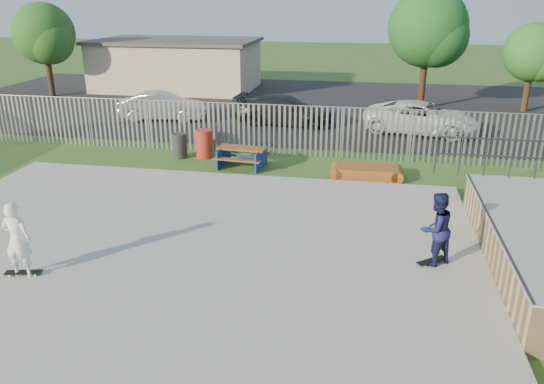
% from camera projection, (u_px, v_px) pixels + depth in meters
% --- Properties ---
extents(ground, '(120.00, 120.00, 0.00)m').
position_uv_depth(ground, '(169.00, 257.00, 12.89)').
color(ground, '#316021').
rests_on(ground, ground).
extents(concrete_slab, '(15.00, 12.00, 0.15)m').
position_uv_depth(concrete_slab, '(169.00, 254.00, 12.87)').
color(concrete_slab, '#9B9B95').
rests_on(concrete_slab, ground).
extents(fence, '(26.04, 16.02, 2.00)m').
position_uv_depth(fence, '(250.00, 164.00, 16.59)').
color(fence, gray).
rests_on(fence, ground).
extents(picnic_table, '(1.90, 1.62, 0.74)m').
position_uv_depth(picnic_table, '(242.00, 157.00, 19.45)').
color(picnic_table, brown).
rests_on(picnic_table, ground).
extents(funbox, '(2.07, 1.05, 0.41)m').
position_uv_depth(funbox, '(366.00, 172.00, 18.33)').
color(funbox, brown).
rests_on(funbox, ground).
extents(trash_bin_red, '(0.65, 0.65, 1.08)m').
position_uv_depth(trash_bin_red, '(204.00, 144.00, 20.52)').
color(trash_bin_red, '#AE291A').
rests_on(trash_bin_red, ground).
extents(trash_bin_grey, '(0.57, 0.57, 0.94)m').
position_uv_depth(trash_bin_grey, '(180.00, 146.00, 20.52)').
color(trash_bin_grey, '#27272A').
rests_on(trash_bin_grey, ground).
extents(parking_lot, '(40.00, 18.00, 0.02)m').
position_uv_depth(parking_lot, '(288.00, 105.00, 30.38)').
color(parking_lot, black).
rests_on(parking_lot, ground).
extents(car_silver, '(4.35, 1.99, 1.38)m').
position_uv_depth(car_silver, '(162.00, 106.00, 26.41)').
color(car_silver, silver).
rests_on(car_silver, parking_lot).
extents(car_dark, '(4.88, 2.20, 1.39)m').
position_uv_depth(car_dark, '(285.00, 110.00, 25.57)').
color(car_dark, black).
rests_on(car_dark, parking_lot).
extents(car_white, '(5.43, 3.19, 1.42)m').
position_uv_depth(car_white, '(421.00, 118.00, 23.94)').
color(car_white, white).
rests_on(car_white, parking_lot).
extents(building, '(10.40, 6.40, 3.20)m').
position_uv_depth(building, '(177.00, 64.00, 34.84)').
color(building, beige).
rests_on(building, ground).
extents(tree_left, '(3.60, 3.60, 5.55)m').
position_uv_depth(tree_left, '(44.00, 34.00, 31.52)').
color(tree_left, '#3F2719').
rests_on(tree_left, ground).
extents(tree_mid, '(4.14, 4.14, 6.38)m').
position_uv_depth(tree_mid, '(428.00, 28.00, 27.81)').
color(tree_mid, '#3D2418').
rests_on(tree_mid, ground).
extents(tree_right, '(3.00, 3.00, 4.63)m').
position_uv_depth(tree_right, '(533.00, 53.00, 27.52)').
color(tree_right, '#3C2B18').
rests_on(tree_right, ground).
extents(skateboard_a, '(0.75, 0.65, 0.08)m').
position_uv_depth(skateboard_a, '(432.00, 262.00, 12.28)').
color(skateboard_a, black).
rests_on(skateboard_a, concrete_slab).
extents(skateboard_b, '(0.82, 0.37, 0.08)m').
position_uv_depth(skateboard_b, '(24.00, 273.00, 11.77)').
color(skateboard_b, black).
rests_on(skateboard_b, concrete_slab).
extents(skater_navy, '(1.07, 1.04, 1.74)m').
position_uv_depth(skater_navy, '(436.00, 229.00, 11.99)').
color(skater_navy, '#151A44').
rests_on(skater_navy, concrete_slab).
extents(skater_white, '(0.65, 0.45, 1.74)m').
position_uv_depth(skater_white, '(17.00, 239.00, 11.48)').
color(skater_white, white).
rests_on(skater_white, concrete_slab).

